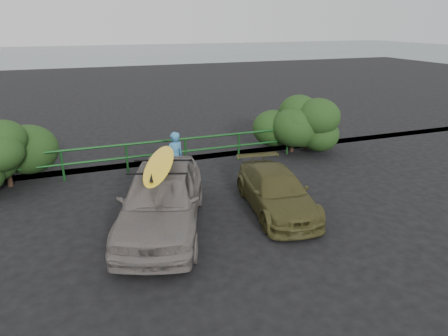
% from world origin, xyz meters
% --- Properties ---
extents(ground, '(80.00, 80.00, 0.00)m').
position_xyz_m(ground, '(0.00, 0.00, 0.00)').
color(ground, black).
extents(ocean, '(200.00, 200.00, 0.00)m').
position_xyz_m(ocean, '(0.00, 60.00, 0.00)').
color(ocean, slate).
rests_on(ocean, ground).
extents(guardrail, '(14.00, 0.08, 1.04)m').
position_xyz_m(guardrail, '(0.00, 5.00, 0.52)').
color(guardrail, '#123F17').
rests_on(guardrail, ground).
extents(shrub_right, '(3.20, 2.40, 1.92)m').
position_xyz_m(shrub_right, '(5.00, 5.50, 0.96)').
color(shrub_right, '#203F17').
rests_on(shrub_right, ground).
extents(sedan, '(3.28, 4.99, 1.58)m').
position_xyz_m(sedan, '(-0.68, 0.88, 0.79)').
color(sedan, slate).
rests_on(sedan, ground).
extents(olive_vehicle, '(1.96, 3.85, 1.07)m').
position_xyz_m(olive_vehicle, '(2.39, 0.84, 0.54)').
color(olive_vehicle, '#44411E').
rests_on(olive_vehicle, ground).
extents(man, '(0.69, 0.56, 1.65)m').
position_xyz_m(man, '(0.32, 3.66, 0.82)').
color(man, teal).
rests_on(man, ground).
extents(roof_rack, '(1.60, 1.35, 0.05)m').
position_xyz_m(roof_rack, '(-0.68, 0.88, 1.60)').
color(roof_rack, black).
rests_on(roof_rack, sedan).
extents(surfboard, '(1.52, 2.94, 0.09)m').
position_xyz_m(surfboard, '(-0.68, 0.88, 1.67)').
color(surfboard, yellow).
rests_on(surfboard, roof_rack).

